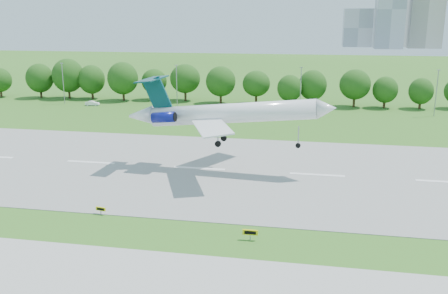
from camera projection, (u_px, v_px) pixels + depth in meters
The scene contains 10 objects.
ground at pixel (153, 227), 62.17m from camera, with size 600.00×600.00×0.00m, color #2F5C18.
runway at pixel (199, 168), 85.94m from camera, with size 400.00×45.00×0.08m, color gray.
tree_line at pixel (251, 83), 148.10m from camera, with size 288.40×8.40×10.40m.
light_poles at pixel (237, 87), 138.99m from camera, with size 175.90×0.25×12.19m.
skyline at pixel (420, 10), 408.21m from camera, with size 127.00×52.00×80.00m.
airliner at pixel (221, 113), 82.84m from camera, with size 35.56×25.76×11.16m.
taxi_sign_centre at pixel (101, 209), 65.89m from camera, with size 1.46×0.41×1.02m.
taxi_sign_right at pixel (250, 233), 58.25m from camera, with size 1.83×0.25×1.29m.
service_vehicle_a at pixel (92, 103), 146.83m from camera, with size 1.42×4.06×1.34m, color white.
service_vehicle_b at pixel (184, 109), 137.61m from camera, with size 1.43×3.56×1.21m, color silver.
Camera 1 is at (19.22, -55.03, 25.40)m, focal length 40.00 mm.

